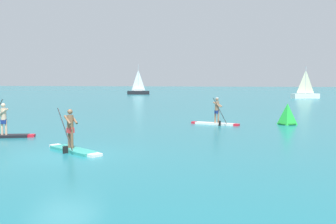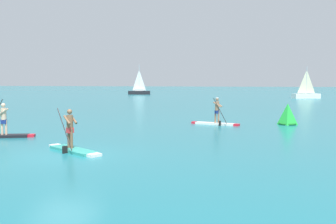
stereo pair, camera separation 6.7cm
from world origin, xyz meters
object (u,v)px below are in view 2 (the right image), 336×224
(paddleboarder_far_right, at_px, (216,119))
(paddleboarder_near_left, at_px, (2,131))
(race_marker_buoy, at_px, (288,115))
(sailboat_left_horizon, at_px, (139,91))
(paddleboarder_mid_center, at_px, (72,143))
(sailboat_right_horizon, at_px, (306,94))

(paddleboarder_far_right, bearing_deg, paddleboarder_near_left, -126.07)
(paddleboarder_near_left, distance_m, paddleboarder_far_right, 12.87)
(paddleboarder_far_right, xyz_separation_m, race_marker_buoy, (4.57, 1.35, 0.25))
(race_marker_buoy, relative_size, sailboat_left_horizon, 0.20)
(paddleboarder_near_left, xyz_separation_m, race_marker_buoy, (14.32, 9.75, 0.30))
(paddleboarder_near_left, relative_size, paddleboarder_mid_center, 1.02)
(paddleboarder_near_left, height_order, sailboat_right_horizon, sailboat_right_horizon)
(paddleboarder_far_right, xyz_separation_m, sailboat_left_horizon, (-24.91, 55.10, 0.49))
(race_marker_buoy, xyz_separation_m, sailboat_right_horizon, (5.22, 42.09, 0.09))
(paddleboarder_far_right, distance_m, sailboat_left_horizon, 60.48)
(race_marker_buoy, bearing_deg, sailboat_right_horizon, 82.94)
(paddleboarder_mid_center, bearing_deg, paddleboarder_near_left, -175.01)
(race_marker_buoy, xyz_separation_m, sailboat_left_horizon, (-29.49, 53.75, 0.24))
(paddleboarder_far_right, height_order, sailboat_left_horizon, sailboat_left_horizon)
(sailboat_left_horizon, xyz_separation_m, sailboat_right_horizon, (34.70, -11.66, -0.15))
(paddleboarder_near_left, xyz_separation_m, sailboat_left_horizon, (-15.16, 63.50, 0.54))
(paddleboarder_near_left, bearing_deg, race_marker_buoy, -167.06)
(paddleboarder_near_left, relative_size, sailboat_right_horizon, 0.57)
(paddleboarder_near_left, xyz_separation_m, paddleboarder_far_right, (9.75, 8.40, 0.05))
(paddleboarder_near_left, bearing_deg, paddleboarder_mid_center, 134.29)
(paddleboarder_far_right, relative_size, race_marker_buoy, 2.34)
(sailboat_right_horizon, bearing_deg, paddleboarder_far_right, 47.70)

